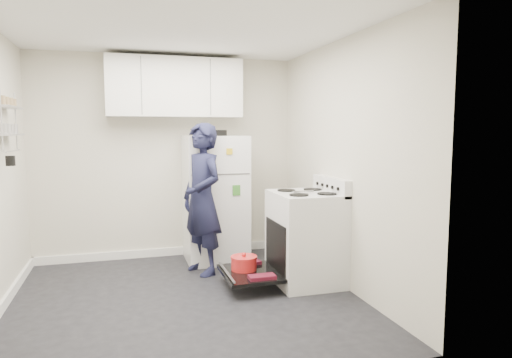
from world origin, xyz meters
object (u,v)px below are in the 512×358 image
object	(u,v)px
electric_range	(304,238)
open_oven_door	(248,269)
refrigerator	(215,198)
person	(202,199)

from	to	relation	value
electric_range	open_oven_door	world-z (taller)	electric_range
refrigerator	person	bearing A→B (deg)	-116.67
person	refrigerator	bearing A→B (deg)	131.39
open_oven_door	person	size ratio (longest dim) A/B	0.42
electric_range	person	xyz separation A→B (m)	(-0.96, 0.62, 0.37)
open_oven_door	refrigerator	xyz separation A→B (m)	(-0.12, 1.07, 0.59)
electric_range	open_oven_door	xyz separation A→B (m)	(-0.60, 0.03, -0.28)
refrigerator	person	xyz separation A→B (m)	(-0.24, -0.48, 0.07)
open_oven_door	electric_range	bearing A→B (deg)	-3.10
open_oven_door	refrigerator	size ratio (longest dim) A/B	0.44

